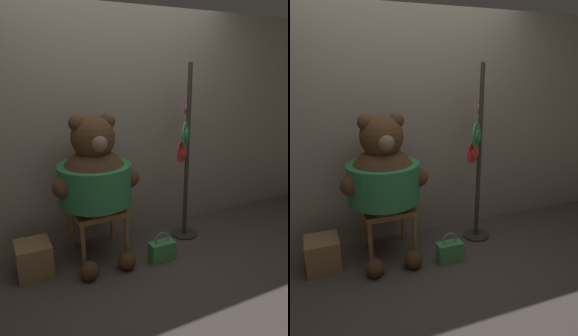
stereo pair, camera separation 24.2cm
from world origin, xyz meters
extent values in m
plane|color=#4C423D|center=(0.00, 0.00, 0.00)|extent=(14.00, 14.00, 0.00)
cube|color=gray|center=(0.00, 0.75, 1.17)|extent=(8.00, 0.10, 2.34)
cylinder|color=#9E703D|center=(-0.50, 0.19, 0.22)|extent=(0.04, 0.04, 0.44)
cylinder|color=#9E703D|center=(-0.08, 0.19, 0.22)|extent=(0.04, 0.04, 0.44)
cylinder|color=#9E703D|center=(-0.50, 0.58, 0.22)|extent=(0.04, 0.04, 0.44)
cylinder|color=#9E703D|center=(-0.08, 0.58, 0.22)|extent=(0.04, 0.04, 0.44)
cube|color=#9E703D|center=(-0.29, 0.39, 0.47)|extent=(0.48, 0.46, 0.05)
cube|color=#9E703D|center=(-0.29, 0.59, 0.72)|extent=(0.48, 0.04, 0.45)
sphere|color=#4C331E|center=(-0.33, 0.32, 0.77)|extent=(0.65, 0.65, 0.65)
cylinder|color=#2D7F47|center=(-0.33, 0.32, 0.77)|extent=(0.66, 0.66, 0.36)
sphere|color=#4C331E|center=(-0.33, 0.32, 1.19)|extent=(0.39, 0.39, 0.39)
sphere|color=#4C331E|center=(-0.46, 0.32, 1.32)|extent=(0.14, 0.14, 0.14)
sphere|color=#4C331E|center=(-0.19, 0.32, 1.32)|extent=(0.14, 0.14, 0.14)
sphere|color=#7A604C|center=(-0.33, 0.15, 1.17)|extent=(0.14, 0.14, 0.14)
sphere|color=#4C331E|center=(-0.63, 0.24, 0.80)|extent=(0.18, 0.18, 0.18)
sphere|color=#4C331E|center=(-0.02, 0.24, 0.80)|extent=(0.18, 0.18, 0.18)
sphere|color=#4C331E|center=(-0.50, 0.03, 0.08)|extent=(0.17, 0.17, 0.17)
sphere|color=#4C331E|center=(-0.15, 0.03, 0.08)|extent=(0.17, 0.17, 0.17)
cylinder|color=#332D28|center=(0.68, 0.35, 0.01)|extent=(0.28, 0.28, 0.02)
cylinder|color=#332D28|center=(0.68, 0.35, 0.91)|extent=(0.04, 0.04, 1.82)
cylinder|color=#3D9351|center=(0.59, 0.26, 1.14)|extent=(0.19, 0.19, 0.26)
cylinder|color=#3D9351|center=(0.59, 0.26, 1.14)|extent=(0.13, 0.13, 0.12)
cylinder|color=#D16693|center=(0.74, 0.48, 1.37)|extent=(0.10, 0.17, 0.19)
cylinder|color=#D16693|center=(0.74, 0.48, 1.37)|extent=(0.09, 0.11, 0.09)
cylinder|color=red|center=(0.56, 0.27, 0.98)|extent=(0.19, 0.14, 0.23)
cylinder|color=red|center=(0.56, 0.27, 0.98)|extent=(0.12, 0.11, 0.11)
cube|color=#479E56|center=(0.21, 0.01, 0.09)|extent=(0.24, 0.12, 0.19)
torus|color=#479E56|center=(0.21, 0.01, 0.22)|extent=(0.15, 0.02, 0.15)
cube|color=#937047|center=(-0.92, 0.33, 0.15)|extent=(0.30, 0.30, 0.30)
camera|label=1|loc=(-1.16, -2.38, 1.76)|focal=35.00mm
camera|label=2|loc=(-0.94, -2.48, 1.76)|focal=35.00mm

